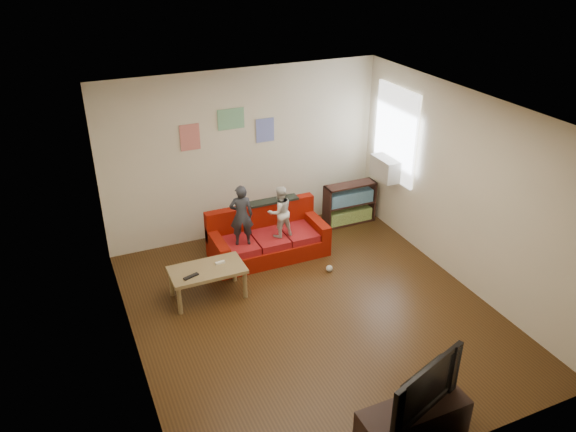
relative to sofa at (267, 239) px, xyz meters
name	(u,v)px	position (x,y,z in m)	size (l,w,h in m)	color
room_shell	(315,221)	(-0.02, -1.63, 1.09)	(4.52, 5.02, 2.72)	#402710
sofa	(267,239)	(0.00, 0.00, 0.00)	(1.76, 0.81, 0.77)	maroon
child_a	(241,215)	(-0.45, -0.16, 0.58)	(0.34, 0.22, 0.93)	#26292F
child_b	(280,212)	(0.15, -0.16, 0.51)	(0.39, 0.30, 0.81)	silver
coffee_table	(207,272)	(-1.16, -0.74, 0.13)	(1.00, 0.55, 0.45)	olive
remote	(191,276)	(-1.41, -0.86, 0.20)	(0.21, 0.05, 0.02)	black
game_controller	(220,263)	(-0.96, -0.69, 0.21)	(0.13, 0.04, 0.03)	white
bookshelf	(349,206)	(1.67, 0.41, 0.06)	(0.89, 0.27, 0.72)	black
window	(395,134)	(2.20, 0.02, 1.38)	(0.04, 1.08, 1.48)	white
ac_unit	(386,168)	(2.08, 0.02, 0.82)	(0.28, 0.55, 0.35)	#B7B2A3
artwork_left	(190,137)	(-0.87, 0.85, 1.49)	(0.30, 0.01, 0.40)	#D87266
artwork_center	(231,119)	(-0.22, 0.85, 1.69)	(0.42, 0.01, 0.32)	#72B27F
artwork_right	(265,130)	(0.33, 0.85, 1.44)	(0.30, 0.01, 0.38)	#727FCC
file_box	(313,236)	(0.78, -0.02, -0.12)	(0.41, 0.31, 0.28)	silver
tv_stand	(413,423)	(-0.03, -3.88, -0.05)	(1.12, 0.37, 0.42)	black
television	(418,384)	(-0.03, -3.88, 0.45)	(1.01, 0.13, 0.58)	black
tissue	(329,268)	(0.65, -0.84, -0.21)	(0.10, 0.10, 0.10)	beige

